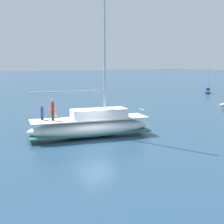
{
  "coord_description": "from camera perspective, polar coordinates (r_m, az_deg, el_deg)",
  "views": [
    {
      "loc": [
        19.07,
        -10.62,
        5.75
      ],
      "look_at": [
        -1.82,
        2.42,
        1.8
      ],
      "focal_mm": 49.51,
      "sensor_mm": 36.0,
      "label": 1
    }
  ],
  "objects": [
    {
      "name": "moored_catamaran",
      "position": [
        61.74,
        17.23,
        3.79
      ],
      "size": [
        3.5,
        3.23,
        6.2
      ],
      "color": "navy",
      "rests_on": "ground"
    },
    {
      "name": "main_sailboat",
      "position": [
        24.14,
        -3.87,
        -2.47
      ],
      "size": [
        4.39,
        9.89,
        13.12
      ],
      "color": "white",
      "rests_on": "ground"
    },
    {
      "name": "mooring_buoy",
      "position": [
        31.89,
        -3.86,
        -0.9
      ],
      "size": [
        0.72,
        0.72,
        0.96
      ],
      "color": "#EA4C19",
      "rests_on": "ground"
    },
    {
      "name": "ground_plane",
      "position": [
        22.57,
        -2.77,
        -5.66
      ],
      "size": [
        400.0,
        400.0,
        0.0
      ],
      "primitive_type": "plane",
      "color": "navy"
    }
  ]
}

